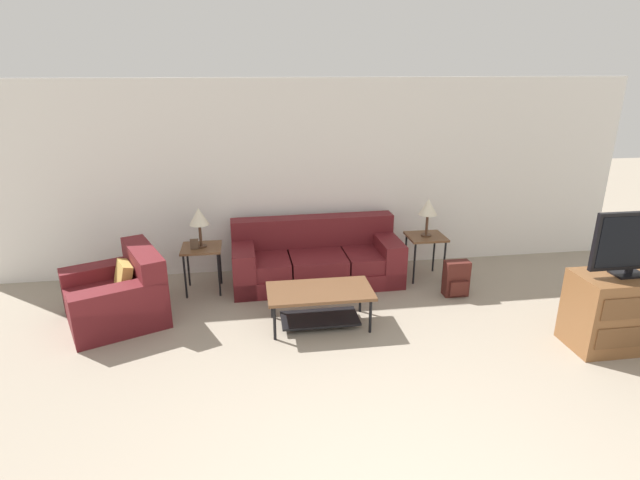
{
  "coord_description": "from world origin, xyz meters",
  "views": [
    {
      "loc": [
        -0.91,
        -1.93,
        2.75
      ],
      "look_at": [
        -0.09,
        3.54,
        0.8
      ],
      "focal_mm": 28.0,
      "sensor_mm": 36.0,
      "label": 1
    }
  ],
  "objects_px": {
    "tv_console": "(620,311)",
    "backpack": "(456,279)",
    "armchair": "(119,296)",
    "side_table_right": "(426,241)",
    "table_lamp_left": "(199,218)",
    "side_table_left": "(202,252)",
    "television": "(635,242)",
    "couch": "(316,260)",
    "table_lamp_right": "(428,208)",
    "coffee_table": "(320,299)"
  },
  "relations": [
    {
      "from": "side_table_left",
      "to": "table_lamp_right",
      "type": "height_order",
      "value": "table_lamp_right"
    },
    {
      "from": "side_table_left",
      "to": "television",
      "type": "relative_size",
      "value": 0.68
    },
    {
      "from": "couch",
      "to": "table_lamp_left",
      "type": "relative_size",
      "value": 4.38
    },
    {
      "from": "coffee_table",
      "to": "television",
      "type": "height_order",
      "value": "television"
    },
    {
      "from": "table_lamp_right",
      "to": "tv_console",
      "type": "bearing_deg",
      "value": -55.46
    },
    {
      "from": "side_table_right",
      "to": "backpack",
      "type": "distance_m",
      "value": 0.71
    },
    {
      "from": "coffee_table",
      "to": "side_table_right",
      "type": "relative_size",
      "value": 1.92
    },
    {
      "from": "table_lamp_left",
      "to": "tv_console",
      "type": "xyz_separation_m",
      "value": [
        4.29,
        -1.97,
        -0.59
      ]
    },
    {
      "from": "table_lamp_left",
      "to": "table_lamp_right",
      "type": "bearing_deg",
      "value": 0.0
    },
    {
      "from": "side_table_right",
      "to": "table_lamp_right",
      "type": "distance_m",
      "value": 0.45
    },
    {
      "from": "table_lamp_left",
      "to": "side_table_right",
      "type": "bearing_deg",
      "value": 0.0
    },
    {
      "from": "coffee_table",
      "to": "table_lamp_left",
      "type": "xyz_separation_m",
      "value": [
        -1.33,
        1.11,
        0.66
      ]
    },
    {
      "from": "table_lamp_left",
      "to": "television",
      "type": "xyz_separation_m",
      "value": [
        4.29,
        -1.97,
        0.15
      ]
    },
    {
      "from": "couch",
      "to": "armchair",
      "type": "bearing_deg",
      "value": -162.63
    },
    {
      "from": "table_lamp_right",
      "to": "television",
      "type": "height_order",
      "value": "television"
    },
    {
      "from": "backpack",
      "to": "tv_console",
      "type": "bearing_deg",
      "value": -49.95
    },
    {
      "from": "couch",
      "to": "backpack",
      "type": "height_order",
      "value": "couch"
    },
    {
      "from": "coffee_table",
      "to": "side_table_right",
      "type": "bearing_deg",
      "value": 34.72
    },
    {
      "from": "table_lamp_right",
      "to": "backpack",
      "type": "bearing_deg",
      "value": -71.13
    },
    {
      "from": "couch",
      "to": "tv_console",
      "type": "bearing_deg",
      "value": -36.26
    },
    {
      "from": "armchair",
      "to": "table_lamp_left",
      "type": "height_order",
      "value": "table_lamp_left"
    },
    {
      "from": "couch",
      "to": "coffee_table",
      "type": "xyz_separation_m",
      "value": [
        -0.13,
        -1.2,
        0.02
      ]
    },
    {
      "from": "tv_console",
      "to": "table_lamp_right",
      "type": "bearing_deg",
      "value": 124.54
    },
    {
      "from": "tv_console",
      "to": "television",
      "type": "height_order",
      "value": "television"
    },
    {
      "from": "side_table_left",
      "to": "table_lamp_right",
      "type": "xyz_separation_m",
      "value": [
        2.93,
        -0.0,
        0.45
      ]
    },
    {
      "from": "couch",
      "to": "table_lamp_right",
      "type": "xyz_separation_m",
      "value": [
        1.47,
        -0.1,
        0.68
      ]
    },
    {
      "from": "tv_console",
      "to": "backpack",
      "type": "relative_size",
      "value": 2.17
    },
    {
      "from": "table_lamp_right",
      "to": "side_table_right",
      "type": "bearing_deg",
      "value": 75.96
    },
    {
      "from": "table_lamp_right",
      "to": "television",
      "type": "relative_size",
      "value": 0.57
    },
    {
      "from": "television",
      "to": "table_lamp_right",
      "type": "bearing_deg",
      "value": 124.54
    },
    {
      "from": "side_table_right",
      "to": "table_lamp_left",
      "type": "height_order",
      "value": "table_lamp_left"
    },
    {
      "from": "armchair",
      "to": "backpack",
      "type": "bearing_deg",
      "value": 0.49
    },
    {
      "from": "couch",
      "to": "armchair",
      "type": "height_order",
      "value": "couch"
    },
    {
      "from": "couch",
      "to": "side_table_left",
      "type": "xyz_separation_m",
      "value": [
        -1.46,
        -0.1,
        0.23
      ]
    },
    {
      "from": "tv_console",
      "to": "coffee_table",
      "type": "bearing_deg",
      "value": 163.66
    },
    {
      "from": "couch",
      "to": "table_lamp_right",
      "type": "relative_size",
      "value": 4.38
    },
    {
      "from": "table_lamp_left",
      "to": "backpack",
      "type": "distance_m",
      "value": 3.28
    },
    {
      "from": "side_table_right",
      "to": "television",
      "type": "distance_m",
      "value": 2.47
    },
    {
      "from": "armchair",
      "to": "television",
      "type": "relative_size",
      "value": 1.52
    },
    {
      "from": "tv_console",
      "to": "backpack",
      "type": "distance_m",
      "value": 1.8
    },
    {
      "from": "television",
      "to": "backpack",
      "type": "distance_m",
      "value": 2.01
    },
    {
      "from": "armchair",
      "to": "coffee_table",
      "type": "relative_size",
      "value": 1.16
    },
    {
      "from": "side_table_left",
      "to": "backpack",
      "type": "xyz_separation_m",
      "value": [
        3.14,
        -0.6,
        -0.31
      ]
    },
    {
      "from": "couch",
      "to": "table_lamp_right",
      "type": "distance_m",
      "value": 1.62
    },
    {
      "from": "tv_console",
      "to": "couch",
      "type": "bearing_deg",
      "value": 143.74
    },
    {
      "from": "television",
      "to": "couch",
      "type": "bearing_deg",
      "value": 143.75
    },
    {
      "from": "side_table_right",
      "to": "table_lamp_right",
      "type": "bearing_deg",
      "value": -104.04
    },
    {
      "from": "armchair",
      "to": "side_table_left",
      "type": "height_order",
      "value": "armchair"
    },
    {
      "from": "backpack",
      "to": "armchair",
      "type": "bearing_deg",
      "value": -179.51
    },
    {
      "from": "armchair",
      "to": "couch",
      "type": "bearing_deg",
      "value": 17.37
    }
  ]
}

